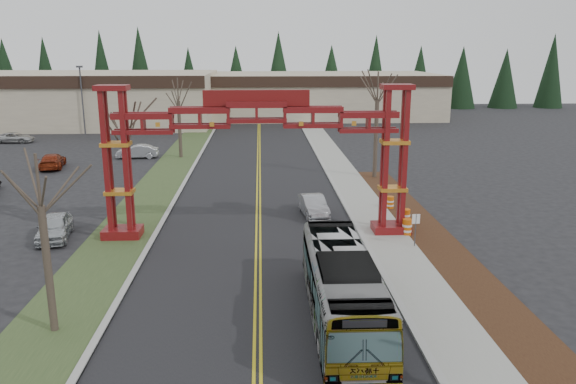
{
  "coord_description": "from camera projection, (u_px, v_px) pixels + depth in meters",
  "views": [
    {
      "loc": [
        0.21,
        -13.94,
        10.8
      ],
      "look_at": [
        1.56,
        13.49,
        3.81
      ],
      "focal_mm": 35.0,
      "sensor_mm": 36.0,
      "label": 1
    }
  ],
  "objects": [
    {
      "name": "road",
      "position": [
        258.0,
        204.0,
        40.34
      ],
      "size": [
        12.0,
        110.0,
        0.02
      ],
      "primitive_type": "cube",
      "color": "black",
      "rests_on": "ground"
    },
    {
      "name": "gateway_arch",
      "position": [
        257.0,
        136.0,
        32.09
      ],
      "size": [
        18.2,
        1.6,
        8.9
      ],
      "color": "#640F0D",
      "rests_on": "ground"
    },
    {
      "name": "sidewalk_right",
      "position": [
        363.0,
        202.0,
        40.69
      ],
      "size": [
        2.6,
        110.0,
        0.14
      ],
      "primitive_type": "cube",
      "color": "gray",
      "rests_on": "ground"
    },
    {
      "name": "bare_tree_median_far",
      "position": [
        178.0,
        101.0,
        56.28
      ],
      "size": [
        3.49,
        3.49,
        8.09
      ],
      "color": "#382D26",
      "rests_on": "ground"
    },
    {
      "name": "curb_left",
      "position": [
        172.0,
        204.0,
        40.03
      ],
      "size": [
        0.3,
        110.0,
        0.15
      ],
      "primitive_type": "cube",
      "color": "#A3A39E",
      "rests_on": "ground"
    },
    {
      "name": "silver_sedan",
      "position": [
        313.0,
        206.0,
        37.45
      ],
      "size": [
        1.93,
        4.25,
        1.35
      ],
      "primitive_type": "imported",
      "rotation": [
        0.0,
        0.0,
        0.13
      ],
      "color": "#A5A8AD",
      "rests_on": "ground"
    },
    {
      "name": "curb_right",
      "position": [
        343.0,
        202.0,
        40.62
      ],
      "size": [
        0.3,
        110.0,
        0.15
      ],
      "primitive_type": "cube",
      "color": "#A3A39E",
      "rests_on": "ground"
    },
    {
      "name": "bare_tree_median_mid",
      "position": [
        125.0,
        132.0,
        34.02
      ],
      "size": [
        3.52,
        3.52,
        8.28
      ],
      "color": "#382D26",
      "rests_on": "ground"
    },
    {
      "name": "barrel_south",
      "position": [
        407.0,
        228.0,
        33.25
      ],
      "size": [
        0.58,
        0.58,
        1.08
      ],
      "color": "#CE590B",
      "rests_on": "ground"
    },
    {
      "name": "parked_car_near_a",
      "position": [
        54.0,
        227.0,
        32.82
      ],
      "size": [
        2.44,
        4.52,
        1.46
      ],
      "primitive_type": "imported",
      "rotation": [
        0.0,
        0.0,
        0.17
      ],
      "color": "#AEB3B6",
      "rests_on": "ground"
    },
    {
      "name": "parked_car_far_a",
      "position": [
        137.0,
        151.0,
        57.31
      ],
      "size": [
        4.27,
        1.73,
        1.38
      ],
      "primitive_type": "imported",
      "rotation": [
        0.0,
        0.0,
        4.78
      ],
      "color": "#B1B3B9",
      "rests_on": "ground"
    },
    {
      "name": "transit_bus",
      "position": [
        342.0,
        287.0,
        22.65
      ],
      "size": [
        2.57,
        10.63,
        2.95
      ],
      "primitive_type": "imported",
      "rotation": [
        0.0,
        0.0,
        -0.01
      ],
      "color": "#B2B4BA",
      "rests_on": "ground"
    },
    {
      "name": "lane_line_right",
      "position": [
        260.0,
        204.0,
        40.34
      ],
      "size": [
        0.12,
        100.0,
        0.01
      ],
      "primitive_type": "cube",
      "color": "gold",
      "rests_on": "road"
    },
    {
      "name": "retail_building_west",
      "position": [
        57.0,
        98.0,
        83.44
      ],
      "size": [
        46.0,
        22.3,
        7.5
      ],
      "color": "tan",
      "rests_on": "ground"
    },
    {
      "name": "street_sign",
      "position": [
        416.0,
        224.0,
        31.03
      ],
      "size": [
        0.45,
        0.09,
        1.99
      ],
      "color": "#3F3F44",
      "rests_on": "ground"
    },
    {
      "name": "grass_median",
      "position": [
        146.0,
        205.0,
        39.95
      ],
      "size": [
        4.0,
        110.0,
        0.08
      ],
      "primitive_type": "cube",
      "color": "#334623",
      "rests_on": "ground"
    },
    {
      "name": "bare_tree_median_near",
      "position": [
        41.0,
        207.0,
        20.88
      ],
      "size": [
        3.01,
        3.01,
        7.14
      ],
      "color": "#382D26",
      "rests_on": "ground"
    },
    {
      "name": "lane_line_left",
      "position": [
        257.0,
        204.0,
        40.33
      ],
      "size": [
        0.12,
        100.0,
        0.01
      ],
      "primitive_type": "cube",
      "color": "gold",
      "rests_on": "road"
    },
    {
      "name": "barrel_mid",
      "position": [
        405.0,
        218.0,
        35.29
      ],
      "size": [
        0.58,
        0.58,
        1.08
      ],
      "color": "#CE590B",
      "rests_on": "ground"
    },
    {
      "name": "parked_car_far_b",
      "position": [
        15.0,
        138.0,
        66.9
      ],
      "size": [
        4.44,
        2.14,
        1.22
      ],
      "primitive_type": "imported",
      "rotation": [
        0.0,
        0.0,
        1.54
      ],
      "color": "#BABABA",
      "rests_on": "ground"
    },
    {
      "name": "landscape_strip",
      "position": [
        475.0,
        286.0,
        26.3
      ],
      "size": [
        2.6,
        50.0,
        0.12
      ],
      "primitive_type": "cube",
      "color": "black",
      "rests_on": "ground"
    },
    {
      "name": "bare_tree_right_far",
      "position": [
        377.0,
        100.0,
        46.87
      ],
      "size": [
        3.48,
        3.48,
        9.05
      ],
      "color": "#382D26",
      "rests_on": "ground"
    },
    {
      "name": "light_pole_far",
      "position": [
        82.0,
        95.0,
        72.4
      ],
      "size": [
        0.76,
        0.38,
        8.81
      ],
      "color": "#3F3F44",
      "rests_on": "ground"
    },
    {
      "name": "barrel_north",
      "position": [
        390.0,
        203.0,
        38.87
      ],
      "size": [
        0.51,
        0.51,
        0.95
      ],
      "color": "#CE590B",
      "rests_on": "ground"
    },
    {
      "name": "retail_building_east",
      "position": [
        319.0,
        95.0,
        93.15
      ],
      "size": [
        38.0,
        20.3,
        7.0
      ],
      "color": "tan",
      "rests_on": "ground"
    },
    {
      "name": "parked_car_mid_a",
      "position": [
        52.0,
        161.0,
        52.45
      ],
      "size": [
        2.79,
        5.05,
        1.38
      ],
      "primitive_type": "imported",
      "rotation": [
        0.0,
        0.0,
        3.33
      ],
      "color": "maroon",
      "rests_on": "ground"
    },
    {
      "name": "conifer_treeline",
      "position": [
        260.0,
        74.0,
        103.61
      ],
      "size": [
        116.1,
        5.6,
        13.0
      ],
      "color": "black",
      "rests_on": "ground"
    }
  ]
}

